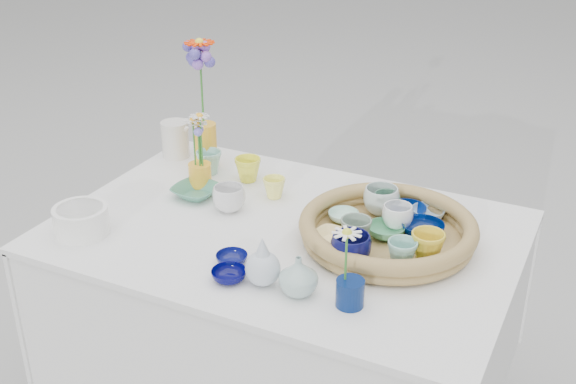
% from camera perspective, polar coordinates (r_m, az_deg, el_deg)
% --- Properties ---
extents(wicker_tray, '(0.47, 0.47, 0.08)m').
position_cam_1_polar(wicker_tray, '(1.93, 7.88, -3.03)').
color(wicker_tray, brown).
rests_on(wicker_tray, display_table).
extents(tray_ceramic_0, '(0.14, 0.14, 0.03)m').
position_cam_1_polar(tray_ceramic_0, '(2.04, 9.36, -1.59)').
color(tray_ceramic_0, '#01195D').
rests_on(tray_ceramic_0, wicker_tray).
extents(tray_ceramic_1, '(0.15, 0.15, 0.04)m').
position_cam_1_polar(tray_ceramic_1, '(1.96, 10.60, -2.93)').
color(tray_ceramic_1, '#001350').
rests_on(tray_ceramic_1, wicker_tray).
extents(tray_ceramic_2, '(0.09, 0.09, 0.08)m').
position_cam_1_polar(tray_ceramic_2, '(1.83, 10.96, -4.28)').
color(tray_ceramic_2, gold).
rests_on(tray_ceramic_2, wicker_tray).
extents(tray_ceramic_3, '(0.11, 0.11, 0.03)m').
position_cam_1_polar(tray_ceramic_3, '(1.94, 7.73, -3.07)').
color(tray_ceramic_3, '#4C9A6A').
rests_on(tray_ceramic_3, wicker_tray).
extents(tray_ceramic_4, '(0.10, 0.10, 0.08)m').
position_cam_1_polar(tray_ceramic_4, '(1.88, 5.38, -3.19)').
color(tray_ceramic_4, slate).
rests_on(tray_ceramic_4, wicker_tray).
extents(tray_ceramic_5, '(0.11, 0.11, 0.03)m').
position_cam_1_polar(tray_ceramic_5, '(2.00, 4.41, -1.94)').
color(tray_ceramic_5, '#AAD9C3').
rests_on(tray_ceramic_5, wicker_tray).
extents(tray_ceramic_6, '(0.10, 0.10, 0.08)m').
position_cam_1_polar(tray_ceramic_6, '(2.04, 7.37, -0.68)').
color(tray_ceramic_6, silver).
rests_on(tray_ceramic_6, wicker_tray).
extents(tray_ceramic_7, '(0.10, 0.10, 0.07)m').
position_cam_1_polar(tray_ceramic_7, '(1.98, 8.64, -1.93)').
color(tray_ceramic_7, white).
rests_on(tray_ceramic_7, wicker_tray).
extents(tray_ceramic_8, '(0.11, 0.11, 0.03)m').
position_cam_1_polar(tray_ceramic_8, '(2.05, 11.00, -1.67)').
color(tray_ceramic_8, '#ACD2EE').
rests_on(tray_ceramic_8, wicker_tray).
extents(tray_ceramic_9, '(0.11, 0.11, 0.08)m').
position_cam_1_polar(tray_ceramic_9, '(1.80, 4.99, -4.53)').
color(tray_ceramic_9, '#090A3D').
rests_on(tray_ceramic_9, wicker_tray).
extents(tray_ceramic_10, '(0.11, 0.11, 0.02)m').
position_cam_1_polar(tray_ceramic_10, '(1.91, 3.42, -3.55)').
color(tray_ceramic_10, '#FFE28B').
rests_on(tray_ceramic_10, wicker_tray).
extents(tray_ceramic_11, '(0.09, 0.09, 0.07)m').
position_cam_1_polar(tray_ceramic_11, '(1.80, 9.00, -4.84)').
color(tray_ceramic_11, '#82BEB1').
rests_on(tray_ceramic_11, wicker_tray).
extents(tray_ceramic_12, '(0.09, 0.09, 0.06)m').
position_cam_1_polar(tray_ceramic_12, '(2.05, 7.79, -0.90)').
color(tray_ceramic_12, '#5A9072').
rests_on(tray_ceramic_12, wicker_tray).
extents(loose_ceramic_0, '(0.11, 0.11, 0.08)m').
position_cam_1_polar(loose_ceramic_0, '(2.27, -3.19, 1.79)').
color(loose_ceramic_0, yellow).
rests_on(loose_ceramic_0, display_table).
extents(loose_ceramic_1, '(0.09, 0.09, 0.06)m').
position_cam_1_polar(loose_ceramic_1, '(2.16, -1.10, 0.34)').
color(loose_ceramic_1, '#FFFB6E').
rests_on(loose_ceramic_1, display_table).
extents(loose_ceramic_2, '(0.15, 0.15, 0.03)m').
position_cam_1_polar(loose_ceramic_2, '(2.19, -7.29, 0.03)').
color(loose_ceramic_2, '#44886C').
rests_on(loose_ceramic_2, display_table).
extents(loose_ceramic_3, '(0.13, 0.13, 0.08)m').
position_cam_1_polar(loose_ceramic_3, '(2.09, -4.68, -0.52)').
color(loose_ceramic_3, silver).
rests_on(loose_ceramic_3, display_table).
extents(loose_ceramic_4, '(0.09, 0.09, 0.03)m').
position_cam_1_polar(loose_ceramic_4, '(1.84, -4.46, -5.29)').
color(loose_ceramic_4, '#090D52').
rests_on(loose_ceramic_4, display_table).
extents(loose_ceramic_5, '(0.08, 0.08, 0.08)m').
position_cam_1_polar(loose_ceramic_5, '(2.33, -6.24, 2.34)').
color(loose_ceramic_5, '#93CEBE').
rests_on(loose_ceramic_5, display_table).
extents(loose_ceramic_6, '(0.10, 0.10, 0.03)m').
position_cam_1_polar(loose_ceramic_6, '(1.78, -4.68, -6.57)').
color(loose_ceramic_6, '#030344').
rests_on(loose_ceramic_6, display_table).
extents(fluted_bowl, '(0.18, 0.18, 0.08)m').
position_cam_1_polar(fluted_bowl, '(2.04, -16.02, -2.17)').
color(fluted_bowl, white).
rests_on(fluted_bowl, display_table).
extents(bud_vase_paleblue, '(0.11, 0.11, 0.13)m').
position_cam_1_polar(bud_vase_paleblue, '(1.73, -2.01, -5.41)').
color(bud_vase_paleblue, '#B2BECA').
rests_on(bud_vase_paleblue, display_table).
extents(bud_vase_seafoam, '(0.10, 0.10, 0.10)m').
position_cam_1_polar(bud_vase_seafoam, '(1.70, 0.83, -6.62)').
color(bud_vase_seafoam, '#96B3AE').
rests_on(bud_vase_seafoam, display_table).
extents(bud_vase_cobalt, '(0.08, 0.08, 0.07)m').
position_cam_1_polar(bud_vase_cobalt, '(1.68, 4.92, -7.95)').
color(bud_vase_cobalt, '#061A4E').
rests_on(bud_vase_cobalt, display_table).
extents(single_daisy, '(0.08, 0.08, 0.14)m').
position_cam_1_polar(single_daisy, '(1.63, 4.61, -5.10)').
color(single_daisy, white).
rests_on(single_daisy, bud_vase_cobalt).
extents(tall_vase_yellow, '(0.08, 0.08, 0.14)m').
position_cam_1_polar(tall_vase_yellow, '(2.38, -6.55, 3.75)').
color(tall_vase_yellow, gold).
rests_on(tall_vase_yellow, display_table).
extents(gerbera, '(0.12, 0.12, 0.29)m').
position_cam_1_polar(gerbera, '(2.31, -6.84, 8.45)').
color(gerbera, '#FB3400').
rests_on(gerbera, tall_vase_yellow).
extents(hydrangea, '(0.10, 0.10, 0.31)m').
position_cam_1_polar(hydrangea, '(2.32, -6.82, 7.91)').
color(hydrangea, '#4B3FA3').
rests_on(hydrangea, tall_vase_yellow).
extents(white_pitcher, '(0.14, 0.12, 0.12)m').
position_cam_1_polar(white_pitcher, '(2.47, -8.90, 4.14)').
color(white_pitcher, silver).
rests_on(white_pitcher, display_table).
extents(daisy_cup, '(0.08, 0.08, 0.08)m').
position_cam_1_polar(daisy_cup, '(2.25, -6.96, 1.34)').
color(daisy_cup, yellow).
rests_on(daisy_cup, display_table).
extents(daisy_posy, '(0.10, 0.10, 0.17)m').
position_cam_1_polar(daisy_posy, '(2.20, -7.20, 4.25)').
color(daisy_posy, silver).
rests_on(daisy_posy, daisy_cup).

